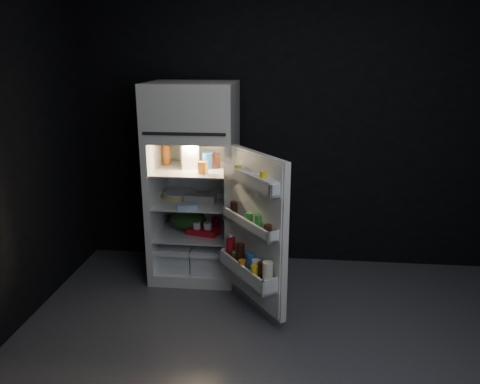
# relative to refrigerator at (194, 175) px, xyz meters

# --- Properties ---
(floor) EXTENTS (4.00, 3.40, 0.00)m
(floor) POSITION_rel_refrigerator_xyz_m (0.84, -1.32, -0.96)
(floor) COLOR #505055
(floor) RESTS_ON ground
(wall_back) EXTENTS (4.00, 0.00, 2.70)m
(wall_back) POSITION_rel_refrigerator_xyz_m (0.84, 0.38, 0.39)
(wall_back) COLOR black
(wall_back) RESTS_ON ground
(wall_front) EXTENTS (4.00, 0.00, 2.70)m
(wall_front) POSITION_rel_refrigerator_xyz_m (0.84, -3.02, 0.39)
(wall_front) COLOR black
(wall_front) RESTS_ON ground
(refrigerator) EXTENTS (0.76, 0.71, 1.78)m
(refrigerator) POSITION_rel_refrigerator_xyz_m (0.00, 0.00, 0.00)
(refrigerator) COLOR white
(refrigerator) RESTS_ON ground
(fridge_door) EXTENTS (0.57, 0.70, 1.22)m
(fridge_door) POSITION_rel_refrigerator_xyz_m (0.60, -0.69, -0.27)
(fridge_door) COLOR white
(fridge_door) RESTS_ON ground
(milk_jug) EXTENTS (0.19, 0.19, 0.24)m
(milk_jug) POSITION_rel_refrigerator_xyz_m (-0.04, -0.03, 0.19)
(milk_jug) COLOR white
(milk_jug) RESTS_ON refrigerator
(mayo_jar) EXTENTS (0.11, 0.11, 0.14)m
(mayo_jar) POSITION_rel_refrigerator_xyz_m (0.13, -0.02, 0.14)
(mayo_jar) COLOR #1D569E
(mayo_jar) RESTS_ON refrigerator
(jam_jar) EXTENTS (0.11, 0.11, 0.13)m
(jam_jar) POSITION_rel_refrigerator_xyz_m (0.19, 0.00, 0.14)
(jam_jar) COLOR black
(jam_jar) RESTS_ON refrigerator
(amber_bottle) EXTENTS (0.08, 0.08, 0.22)m
(amber_bottle) POSITION_rel_refrigerator_xyz_m (-0.27, 0.09, 0.18)
(amber_bottle) COLOR #BD5F1E
(amber_bottle) RESTS_ON refrigerator
(small_carton) EXTENTS (0.08, 0.07, 0.10)m
(small_carton) POSITION_rel_refrigerator_xyz_m (0.12, -0.21, 0.12)
(small_carton) COLOR orange
(small_carton) RESTS_ON refrigerator
(egg_carton) EXTENTS (0.29, 0.12, 0.07)m
(egg_carton) POSITION_rel_refrigerator_xyz_m (0.07, -0.10, -0.19)
(egg_carton) COLOR gray
(egg_carton) RESTS_ON refrigerator
(pie) EXTENTS (0.33, 0.33, 0.04)m
(pie) POSITION_rel_refrigerator_xyz_m (-0.15, 0.05, -0.21)
(pie) COLOR tan
(pie) RESTS_ON refrigerator
(flat_package) EXTENTS (0.19, 0.14, 0.04)m
(flat_package) POSITION_rel_refrigerator_xyz_m (-0.01, -0.29, -0.21)
(flat_package) COLOR #84A7CC
(flat_package) RESTS_ON refrigerator
(wrapped_pkg) EXTENTS (0.14, 0.12, 0.05)m
(wrapped_pkg) POSITION_rel_refrigerator_xyz_m (0.21, 0.08, -0.20)
(wrapped_pkg) COLOR #E9E8BF
(wrapped_pkg) RESTS_ON refrigerator
(produce_bag) EXTENTS (0.35, 0.30, 0.20)m
(produce_bag) POSITION_rel_refrigerator_xyz_m (-0.08, -0.00, -0.43)
(produce_bag) COLOR #193815
(produce_bag) RESTS_ON refrigerator
(yogurt_tray) EXTENTS (0.31, 0.22, 0.05)m
(yogurt_tray) POSITION_rel_refrigerator_xyz_m (0.09, -0.11, -0.50)
(yogurt_tray) COLOR red
(yogurt_tray) RESTS_ON refrigerator
(small_can_red) EXTENTS (0.09, 0.09, 0.09)m
(small_can_red) POSITION_rel_refrigerator_xyz_m (0.18, 0.10, -0.48)
(small_can_red) COLOR red
(small_can_red) RESTS_ON refrigerator
(small_can_silver) EXTENTS (0.07, 0.07, 0.09)m
(small_can_silver) POSITION_rel_refrigerator_xyz_m (0.28, 0.12, -0.48)
(small_can_silver) COLOR silver
(small_can_silver) RESTS_ON refrigerator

